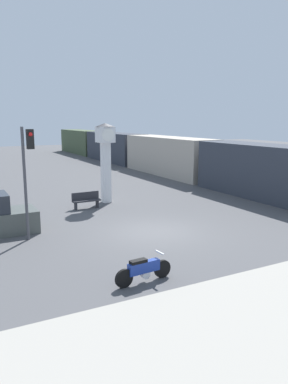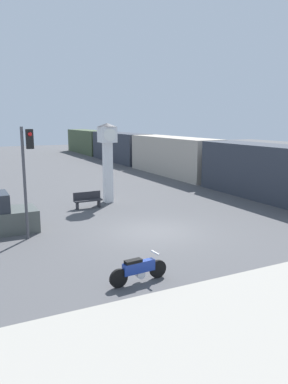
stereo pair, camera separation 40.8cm
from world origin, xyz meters
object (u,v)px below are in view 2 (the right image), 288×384
Objects in this scene: bench at (88,199)px; motorcycle at (139,270)px; clock_tower at (107,151)px; freight_train at (143,151)px; traffic_light at (27,163)px.

motorcycle is at bearing -99.46° from bench.
freight_train is (9.57, 14.58, -1.44)m from clock_tower.
clock_tower reaches higher than freight_train.
clock_tower is 0.10× the size of freight_train.
clock_tower reaches higher than bench.
traffic_light reaches higher than freight_train.
bench is (-11.17, -15.49, -1.21)m from freight_train.
bench is at bearing -150.39° from clock_tower.
bench is at bearing 76.10° from motorcycle.
motorcycle is at bearing -69.95° from traffic_light.
clock_tower is at bearing -123.28° from freight_train.
motorcycle is at bearing -106.53° from clock_tower.
clock_tower is 3.23m from bench.
clock_tower reaches higher than motorcycle.
motorcycle is at bearing -116.58° from freight_train.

